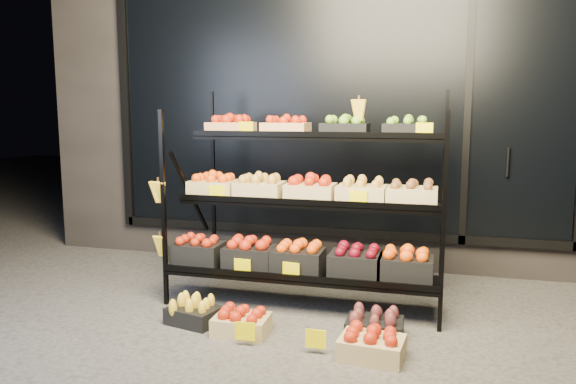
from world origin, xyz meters
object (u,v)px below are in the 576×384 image
(floor_crate_midleft, at_px, (194,312))
(floor_crate_midright, at_px, (372,344))
(floor_crate_left, at_px, (241,321))
(display_rack, at_px, (306,201))

(floor_crate_midleft, relative_size, floor_crate_midright, 0.98)
(floor_crate_midleft, bearing_deg, floor_crate_left, 1.28)
(floor_crate_left, relative_size, floor_crate_midleft, 0.93)
(floor_crate_left, bearing_deg, floor_crate_midright, -11.31)
(display_rack, xyz_separation_m, floor_crate_midleft, (-0.63, -0.73, -0.70))
(display_rack, height_order, floor_crate_midright, display_rack)
(floor_crate_left, xyz_separation_m, floor_crate_midleft, (-0.39, 0.09, -0.00))
(floor_crate_midleft, bearing_deg, floor_crate_midright, 3.29)
(floor_crate_left, height_order, floor_crate_midright, floor_crate_midright)
(floor_crate_left, xyz_separation_m, floor_crate_midright, (0.89, -0.15, 0.00))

